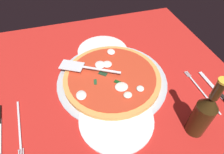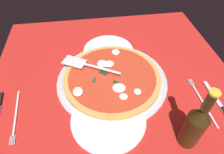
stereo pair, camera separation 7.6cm
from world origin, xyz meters
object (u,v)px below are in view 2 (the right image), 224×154
dinner_plate_left (109,50)px  pizza (112,77)px  pizza_server (88,65)px  dinner_plate_right (108,119)px  place_setting_near (7,113)px  beer_bottle (195,125)px  place_setting_far (212,105)px

dinner_plate_left → pizza: size_ratio=0.60×
pizza → pizza_server: (-5.27, -8.67, 2.60)cm
dinner_plate_right → pizza_server: bearing=-167.7°
place_setting_near → beer_bottle: beer_bottle is taller
dinner_plate_right → pizza: size_ratio=0.66×
dinner_plate_left → dinner_plate_right: 36.59cm
dinner_plate_left → beer_bottle: beer_bottle is taller
dinner_plate_right → dinner_plate_left: bearing=172.2°
dinner_plate_left → beer_bottle: bearing=20.7°
beer_bottle → place_setting_far: bearing=127.7°
dinner_plate_left → place_setting_near: 48.61cm
pizza → place_setting_near: bearing=-74.6°
dinner_plate_right → beer_bottle: size_ratio=1.06×
pizza_server → place_setting_far: size_ratio=1.01×
pizza → pizza_server: size_ratio=1.66×
dinner_plate_left → place_setting_near: size_ratio=1.06×
place_setting_far → pizza_server: bearing=61.3°
dinner_plate_right → beer_bottle: 26.48cm
beer_bottle → dinner_plate_right: bearing=-115.0°
place_setting_near → beer_bottle: size_ratio=0.91×
pizza_server → beer_bottle: (33.62, 27.71, 4.66)cm
place_setting_near → beer_bottle: bearing=67.6°
dinner_plate_right → place_setting_near: (-7.38, -34.13, -0.14)cm
pizza → place_setting_far: size_ratio=1.68×
pizza → place_setting_near: (10.40, -37.79, -1.52)cm
place_setting_near → dinner_plate_right: bearing=73.0°
place_setting_near → place_setting_far: 71.57cm
dinner_plate_right → pizza_server: (-23.06, -5.01, 3.98)cm
dinner_plate_left → pizza: pizza is taller
pizza → place_setting_far: pizza is taller
pizza → beer_bottle: 34.91cm
place_setting_near → place_setting_far: same height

